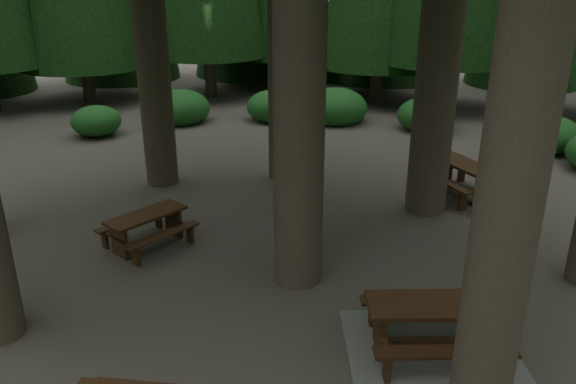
% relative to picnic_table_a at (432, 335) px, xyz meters
% --- Properties ---
extents(ground, '(80.00, 80.00, 0.00)m').
position_rel_picnic_table_a_xyz_m(ground, '(-3.31, 1.04, -0.28)').
color(ground, '#4D463E').
rests_on(ground, ground).
extents(picnic_table_a, '(2.99, 2.77, 0.82)m').
position_rel_picnic_table_a_xyz_m(picnic_table_a, '(0.00, 0.00, 0.00)').
color(picnic_table_a, gray).
rests_on(picnic_table_a, ground).
extents(picnic_table_b, '(1.74, 1.93, 0.69)m').
position_rel_picnic_table_a_xyz_m(picnic_table_b, '(-5.72, 1.34, 0.17)').
color(picnic_table_b, '#361C10').
rests_on(picnic_table_b, ground).
extents(picnic_table_d, '(2.42, 2.40, 0.82)m').
position_rel_picnic_table_a_xyz_m(picnic_table_d, '(-0.22, 6.45, 0.26)').
color(picnic_table_d, '#361C10').
rests_on(picnic_table_d, ground).
extents(shrub_ring, '(23.86, 24.64, 1.49)m').
position_rel_picnic_table_a_xyz_m(shrub_ring, '(-2.60, 1.79, 0.12)').
color(shrub_ring, '#226323').
rests_on(shrub_ring, ground).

